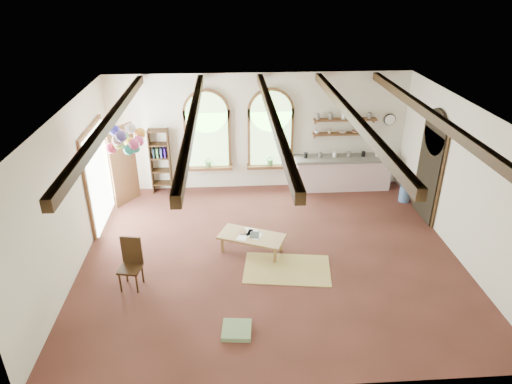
{
  "coord_description": "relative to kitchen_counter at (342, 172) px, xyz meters",
  "views": [
    {
      "loc": [
        -0.86,
        -8.25,
        5.62
      ],
      "look_at": [
        -0.28,
        0.6,
        1.23
      ],
      "focal_mm": 32.0,
      "sensor_mm": 36.0,
      "label": 1
    }
  ],
  "objects": [
    {
      "name": "shelf_cup_b",
      "position": [
        -0.4,
        0.18,
        1.14
      ],
      "size": [
        0.1,
        0.1,
        0.09
      ],
      "primitive_type": "imported",
      "color": "beige",
      "rests_on": "wall_shelf_lower"
    },
    {
      "name": "coffee_table",
      "position": [
        -2.7,
        -3.04,
        -0.12
      ],
      "size": [
        1.54,
        1.15,
        0.4
      ],
      "color": "#A77F4C",
      "rests_on": "floor"
    },
    {
      "name": "bookshelf",
      "position": [
        -5.0,
        0.12,
        0.42
      ],
      "size": [
        0.53,
        0.32,
        1.8
      ],
      "color": "#3D2913",
      "rests_on": "floor"
    },
    {
      "name": "water_jug_a",
      "position": [
        1.27,
        -0.02,
        -0.25
      ],
      "size": [
        0.27,
        0.27,
        0.52
      ],
      "color": "#557BB6",
      "rests_on": "floor"
    },
    {
      "name": "wall_clock",
      "position": [
        1.25,
        0.25,
        1.42
      ],
      "size": [
        0.32,
        0.04,
        0.32
      ],
      "primitive_type": "cylinder",
      "rotation": [
        1.57,
        0.0,
        0.0
      ],
      "color": "black",
      "rests_on": "wall_back"
    },
    {
      "name": "left_doorway",
      "position": [
        -6.25,
        -1.4,
        0.67
      ],
      "size": [
        0.1,
        1.9,
        2.5
      ],
      "primitive_type": "cube",
      "color": "brown",
      "rests_on": "floor"
    },
    {
      "name": "kitchen_counter",
      "position": [
        0.0,
        0.0,
        0.0
      ],
      "size": [
        2.68,
        0.62,
        0.94
      ],
      "color": "silver",
      "rests_on": "floor"
    },
    {
      "name": "shelf_cup_a",
      "position": [
        -0.75,
        0.18,
        1.14
      ],
      "size": [
        0.12,
        0.1,
        0.1
      ],
      "primitive_type": "imported",
      "color": "white",
      "rests_on": "wall_shelf_lower"
    },
    {
      "name": "tablet",
      "position": [
        -2.64,
        -3.02,
        -0.07
      ],
      "size": [
        0.22,
        0.3,
        0.01
      ],
      "primitive_type": "cube",
      "rotation": [
        0.0,
        0.0,
        -0.1
      ],
      "color": "black",
      "rests_on": "coffee_table"
    },
    {
      "name": "potted_plant_right",
      "position": [
        -2.0,
        0.12,
        0.37
      ],
      "size": [
        0.27,
        0.23,
        0.3
      ],
      "primitive_type": "imported",
      "color": "#598C4C",
      "rests_on": "window_right"
    },
    {
      "name": "shelf_bowl_b",
      "position": [
        0.3,
        0.18,
        1.12
      ],
      "size": [
        0.2,
        0.2,
        0.06
      ],
      "primitive_type": "imported",
      "color": "#8C664C",
      "rests_on": "wall_shelf_lower"
    },
    {
      "name": "shelf_bowl_a",
      "position": [
        -0.05,
        0.18,
        1.12
      ],
      "size": [
        0.22,
        0.22,
        0.05
      ],
      "primitive_type": "imported",
      "color": "beige",
      "rests_on": "wall_shelf_lower"
    },
    {
      "name": "wall_shelf_upper",
      "position": [
        0.0,
        0.18,
        1.47
      ],
      "size": [
        1.7,
        0.24,
        0.04
      ],
      "primitive_type": "cube",
      "color": "brown",
      "rests_on": "wall_back"
    },
    {
      "name": "floor",
      "position": [
        -2.3,
        -3.2,
        -0.48
      ],
      "size": [
        8.0,
        8.0,
        0.0
      ],
      "primitive_type": "plane",
      "color": "brown",
      "rests_on": "ground"
    },
    {
      "name": "table_book",
      "position": [
        -2.97,
        -2.89,
        -0.07
      ],
      "size": [
        0.18,
        0.24,
        0.02
      ],
      "primitive_type": "imported",
      "rotation": [
        0.0,
        0.0,
        0.11
      ],
      "color": "olive",
      "rests_on": "coffee_table"
    },
    {
      "name": "potted_plant_left",
      "position": [
        -3.7,
        0.12,
        0.37
      ],
      "size": [
        0.27,
        0.23,
        0.3
      ],
      "primitive_type": "imported",
      "color": "#598C4C",
      "rests_on": "window_left"
    },
    {
      "name": "balloon_cluster",
      "position": [
        -5.31,
        -2.14,
        1.86
      ],
      "size": [
        0.83,
        0.87,
        1.15
      ],
      "color": "white",
      "rests_on": "floor"
    },
    {
      "name": "floor_cushion",
      "position": [
        -3.1,
        -5.5,
        -0.43
      ],
      "size": [
        0.54,
        0.54,
        0.09
      ],
      "primitive_type": "cube",
      "rotation": [
        0.0,
        0.0,
        -0.09
      ],
      "color": "gray",
      "rests_on": "floor"
    },
    {
      "name": "window_left",
      "position": [
        -3.7,
        0.23,
        1.16
      ],
      "size": [
        1.3,
        0.28,
        2.2
      ],
      "color": "brown",
      "rests_on": "floor"
    },
    {
      "name": "water_jug_b",
      "position": [
        1.49,
        -0.9,
        -0.23
      ],
      "size": [
        0.29,
        0.29,
        0.56
      ],
      "color": "#557BB6",
      "rests_on": "floor"
    },
    {
      "name": "wall_shelf_lower",
      "position": [
        0.0,
        0.18,
        1.07
      ],
      "size": [
        1.7,
        0.24,
        0.04
      ],
      "primitive_type": "cube",
      "color": "brown",
      "rests_on": "wall_back"
    },
    {
      "name": "ceiling_beams",
      "position": [
        -2.3,
        -3.2,
        2.62
      ],
      "size": [
        6.2,
        6.8,
        0.18
      ],
      "primitive_type": null,
      "color": "#3D2913",
      "rests_on": "ceiling"
    },
    {
      "name": "side_chair",
      "position": [
        -5.1,
        -4.1,
        -0.18
      ],
      "size": [
        0.47,
        0.47,
        1.02
      ],
      "color": "#3D2913",
      "rests_on": "floor"
    },
    {
      "name": "right_doorway",
      "position": [
        1.65,
        -1.7,
        0.62
      ],
      "size": [
        0.1,
        1.3,
        2.4
      ],
      "primitive_type": "cube",
      "color": "black",
      "rests_on": "floor"
    },
    {
      "name": "floor_mat",
      "position": [
        -2.01,
        -3.76,
        -0.47
      ],
      "size": [
        1.9,
        1.32,
        0.02
      ],
      "primitive_type": "cube",
      "rotation": [
        0.0,
        0.0,
        -0.14
      ],
      "color": "tan",
      "rests_on": "floor"
    },
    {
      "name": "window_right",
      "position": [
        -2.0,
        0.23,
        1.16
      ],
      "size": [
        1.3,
        0.28,
        2.2
      ],
      "color": "brown",
      "rests_on": "floor"
    },
    {
      "name": "shelf_vase",
      "position": [
        0.65,
        0.18,
        1.19
      ],
      "size": [
        0.18,
        0.18,
        0.19
      ],
      "primitive_type": "imported",
      "color": "slate",
      "rests_on": "wall_shelf_lower"
    }
  ]
}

